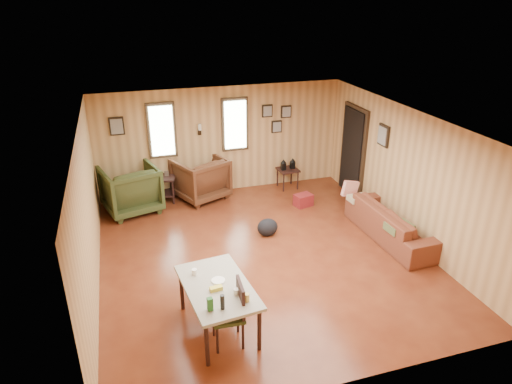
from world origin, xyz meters
TOP-DOWN VIEW (x-y plane):
  - room at (0.17, 0.27)m, footprint 5.54×6.04m
  - sofa at (2.53, -0.12)m, footprint 0.71×2.20m
  - recliner_brown at (-0.58, 2.71)m, footprint 1.29×1.26m
  - recliner_green at (-2.08, 2.49)m, footprint 1.29×1.24m
  - end_table at (-1.39, 2.81)m, footprint 0.66×0.62m
  - side_table at (1.47, 2.68)m, footprint 0.48×0.48m
  - cooler at (1.45, 1.66)m, footprint 0.42×0.34m
  - backpack at (0.30, 0.65)m, footprint 0.48×0.42m
  - sofa_pillows at (2.26, 0.15)m, footprint 0.54×1.82m
  - dining_table at (-1.16, -1.63)m, footprint 0.97×1.46m
  - dining_chair at (-1.03, -1.93)m, footprint 0.44×0.44m

SIDE VIEW (x-z plane):
  - cooler at x=1.45m, z-range 0.00..0.26m
  - backpack at x=0.30m, z-range 0.00..0.34m
  - end_table at x=-1.39m, z-range 0.04..0.75m
  - sofa at x=2.53m, z-range 0.00..0.85m
  - side_table at x=1.47m, z-range 0.13..0.85m
  - sofa_pillows at x=2.26m, z-range 0.32..0.69m
  - dining_chair at x=-1.03m, z-range 0.06..0.97m
  - recliner_brown at x=-0.58m, z-range 0.00..1.03m
  - recliner_green at x=-2.08m, z-range 0.00..1.09m
  - dining_table at x=-1.16m, z-range 0.19..1.09m
  - room at x=0.17m, z-range -0.02..2.43m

